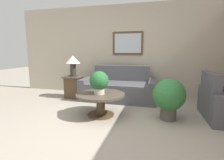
# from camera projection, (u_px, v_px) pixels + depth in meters

# --- Properties ---
(ground_plane) EXTENTS (20.00, 20.00, 0.00)m
(ground_plane) POSITION_uv_depth(u_px,v_px,m) (105.00, 135.00, 2.67)
(ground_plane) COLOR gray
(wall_back) EXTENTS (7.13, 0.09, 2.60)m
(wall_back) POSITION_uv_depth(u_px,v_px,m) (132.00, 50.00, 5.06)
(wall_back) COLOR #B2A893
(wall_back) RESTS_ON ground_plane
(couch_main) EXTENTS (1.93, 0.96, 0.88)m
(couch_main) POSITION_uv_depth(u_px,v_px,m) (119.00, 89.00, 4.67)
(couch_main) COLOR #4C4C51
(couch_main) RESTS_ON ground_plane
(coffee_table) EXTENTS (0.97, 0.97, 0.45)m
(coffee_table) POSITION_uv_depth(u_px,v_px,m) (101.00, 100.00, 3.46)
(coffee_table) COLOR #4C3823
(coffee_table) RESTS_ON ground_plane
(side_table) EXTENTS (0.46, 0.46, 0.60)m
(side_table) POSITION_uv_depth(u_px,v_px,m) (74.00, 87.00, 4.84)
(side_table) COLOR #4C3823
(side_table) RESTS_ON ground_plane
(table_lamp) EXTENTS (0.40, 0.40, 0.57)m
(table_lamp) POSITION_uv_depth(u_px,v_px,m) (73.00, 62.00, 4.73)
(table_lamp) COLOR #2D2823
(table_lamp) RESTS_ON side_table
(potted_plant_on_table) EXTENTS (0.37, 0.37, 0.45)m
(potted_plant_on_table) POSITION_uv_depth(u_px,v_px,m) (99.00, 82.00, 3.38)
(potted_plant_on_table) COLOR beige
(potted_plant_on_table) RESTS_ON coffee_table
(potted_plant_floor) EXTENTS (0.60, 0.60, 0.78)m
(potted_plant_floor) POSITION_uv_depth(u_px,v_px,m) (169.00, 96.00, 3.24)
(potted_plant_floor) COLOR #4C4742
(potted_plant_floor) RESTS_ON ground_plane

